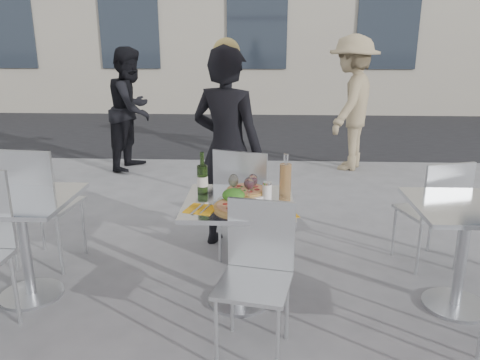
{
  "coord_description": "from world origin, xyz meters",
  "views": [
    {
      "loc": [
        0.15,
        -2.92,
        1.78
      ],
      "look_at": [
        0.0,
        0.15,
        0.85
      ],
      "focal_mm": 35.0,
      "sensor_mm": 36.0,
      "label": 1
    }
  ],
  "objects_px": {
    "chair_near": "(257,265)",
    "wine_bottle": "(202,178)",
    "carafe": "(285,179)",
    "pedestrian_a": "(132,109)",
    "pizza_near": "(240,206)",
    "wineglass_white_b": "(234,181)",
    "sugar_shaker": "(267,190)",
    "pizza_far": "(247,191)",
    "chair_far": "(245,196)",
    "salad_plate": "(234,196)",
    "napkin_right": "(281,213)",
    "side_table_right": "(465,235)",
    "napkin_left": "(201,209)",
    "side_chair_rfar": "(437,206)",
    "wineglass_red_a": "(249,184)",
    "wineglass_white_a": "(233,182)",
    "wineglass_red_b": "(253,181)",
    "side_table_left": "(22,226)",
    "side_chair_lfar": "(37,198)",
    "woman_diner": "(227,150)",
    "pedestrian_b": "(351,103)",
    "main_table": "(239,230)"
  },
  "relations": [
    {
      "from": "pizza_far",
      "to": "chair_far",
      "type": "bearing_deg",
      "value": 93.37
    },
    {
      "from": "wineglass_red_b",
      "to": "wine_bottle",
      "type": "bearing_deg",
      "value": 173.39
    },
    {
      "from": "side_table_right",
      "to": "wineglass_white_b",
      "type": "distance_m",
      "value": 1.58
    },
    {
      "from": "pizza_far",
      "to": "napkin_right",
      "type": "relative_size",
      "value": 1.4
    },
    {
      "from": "chair_far",
      "to": "salad_plate",
      "type": "relative_size",
      "value": 4.39
    },
    {
      "from": "pedestrian_a",
      "to": "pizza_near",
      "type": "distance_m",
      "value": 4.02
    },
    {
      "from": "pizza_far",
      "to": "sugar_shaker",
      "type": "distance_m",
      "value": 0.17
    },
    {
      "from": "pizza_near",
      "to": "salad_plate",
      "type": "xyz_separation_m",
      "value": [
        -0.05,
        0.13,
        0.03
      ]
    },
    {
      "from": "woman_diner",
      "to": "salad_plate",
      "type": "distance_m",
      "value": 0.97
    },
    {
      "from": "wineglass_white_b",
      "to": "sugar_shaker",
      "type": "bearing_deg",
      "value": -1.92
    },
    {
      "from": "wine_bottle",
      "to": "pedestrian_a",
      "type": "bearing_deg",
      "value": 112.73
    },
    {
      "from": "salad_plate",
      "to": "wineglass_white_a",
      "type": "height_order",
      "value": "wineglass_white_a"
    },
    {
      "from": "chair_near",
      "to": "wine_bottle",
      "type": "xyz_separation_m",
      "value": [
        -0.39,
        0.61,
        0.34
      ]
    },
    {
      "from": "chair_far",
      "to": "salad_plate",
      "type": "height_order",
      "value": "chair_far"
    },
    {
      "from": "pizza_far",
      "to": "napkin_left",
      "type": "xyz_separation_m",
      "value": [
        -0.28,
        -0.34,
        -0.01
      ]
    },
    {
      "from": "woman_diner",
      "to": "napkin_right",
      "type": "relative_size",
      "value": 7.71
    },
    {
      "from": "pedestrian_a",
      "to": "carafe",
      "type": "xyz_separation_m",
      "value": [
        1.98,
        -3.38,
        0.03
      ]
    },
    {
      "from": "side_chair_rfar",
      "to": "carafe",
      "type": "relative_size",
      "value": 3.1
    },
    {
      "from": "chair_far",
      "to": "sugar_shaker",
      "type": "xyz_separation_m",
      "value": [
        0.17,
        -0.54,
        0.23
      ]
    },
    {
      "from": "side_chair_lfar",
      "to": "sugar_shaker",
      "type": "relative_size",
      "value": 9.37
    },
    {
      "from": "napkin_left",
      "to": "side_chair_rfar",
      "type": "bearing_deg",
      "value": 38.5
    },
    {
      "from": "side_chair_rfar",
      "to": "pedestrian_a",
      "type": "relative_size",
      "value": 0.53
    },
    {
      "from": "wineglass_red_b",
      "to": "side_table_left",
      "type": "bearing_deg",
      "value": -176.28
    },
    {
      "from": "pizza_far",
      "to": "salad_plate",
      "type": "relative_size",
      "value": 1.44
    },
    {
      "from": "chair_far",
      "to": "carafe",
      "type": "relative_size",
      "value": 3.33
    },
    {
      "from": "salad_plate",
      "to": "side_chair_lfar",
      "type": "bearing_deg",
      "value": 164.11
    },
    {
      "from": "side_chair_lfar",
      "to": "salad_plate",
      "type": "height_order",
      "value": "side_chair_lfar"
    },
    {
      "from": "pizza_near",
      "to": "side_table_left",
      "type": "bearing_deg",
      "value": 174.91
    },
    {
      "from": "pedestrian_a",
      "to": "carafe",
      "type": "distance_m",
      "value": 3.91
    },
    {
      "from": "pedestrian_a",
      "to": "wineglass_red_a",
      "type": "distance_m",
      "value": 3.9
    },
    {
      "from": "side_table_left",
      "to": "wineglass_red_a",
      "type": "xyz_separation_m",
      "value": [
        1.57,
        0.02,
        0.32
      ]
    },
    {
      "from": "woman_diner",
      "to": "wineglass_red_b",
      "type": "relative_size",
      "value": 11.06
    },
    {
      "from": "pizza_far",
      "to": "wineglass_white_b",
      "type": "xyz_separation_m",
      "value": [
        -0.09,
        -0.08,
        0.09
      ]
    },
    {
      "from": "chair_far",
      "to": "woman_diner",
      "type": "distance_m",
      "value": 0.47
    },
    {
      "from": "side_chair_lfar",
      "to": "wineglass_red_a",
      "type": "xyz_separation_m",
      "value": [
        1.66,
        -0.41,
        0.27
      ]
    },
    {
      "from": "wineglass_white_a",
      "to": "napkin_left",
      "type": "distance_m",
      "value": 0.33
    },
    {
      "from": "wine_bottle",
      "to": "side_table_left",
      "type": "bearing_deg",
      "value": -173.41
    },
    {
      "from": "side_chair_lfar",
      "to": "pedestrian_b",
      "type": "distance_m",
      "value": 4.38
    },
    {
      "from": "chair_near",
      "to": "pizza_far",
      "type": "distance_m",
      "value": 0.69
    },
    {
      "from": "sugar_shaker",
      "to": "wineglass_red_a",
      "type": "distance_m",
      "value": 0.15
    },
    {
      "from": "side_table_right",
      "to": "napkin_right",
      "type": "xyz_separation_m",
      "value": [
        -1.23,
        -0.23,
        0.21
      ]
    },
    {
      "from": "napkin_left",
      "to": "main_table",
      "type": "bearing_deg",
      "value": 51.31
    },
    {
      "from": "pizza_near",
      "to": "wineglass_red_b",
      "type": "xyz_separation_m",
      "value": [
        0.07,
        0.24,
        0.1
      ]
    },
    {
      "from": "woman_diner",
      "to": "pedestrian_b",
      "type": "relative_size",
      "value": 0.94
    },
    {
      "from": "woman_diner",
      "to": "wine_bottle",
      "type": "height_order",
      "value": "woman_diner"
    },
    {
      "from": "chair_near",
      "to": "carafe",
      "type": "xyz_separation_m",
      "value": [
        0.18,
        0.6,
        0.34
      ]
    },
    {
      "from": "pedestrian_b",
      "to": "carafe",
      "type": "relative_size",
      "value": 6.37
    },
    {
      "from": "napkin_left",
      "to": "sugar_shaker",
      "type": "bearing_deg",
      "value": 46.73
    },
    {
      "from": "pizza_near",
      "to": "wineglass_red_a",
      "type": "height_order",
      "value": "wineglass_red_a"
    },
    {
      "from": "sugar_shaker",
      "to": "wineglass_white_b",
      "type": "xyz_separation_m",
      "value": [
        -0.23,
        0.01,
        0.06
      ]
    }
  ]
}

